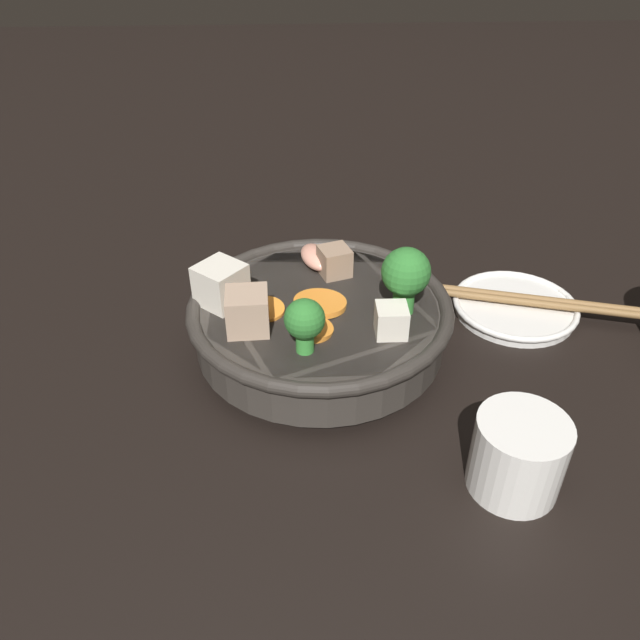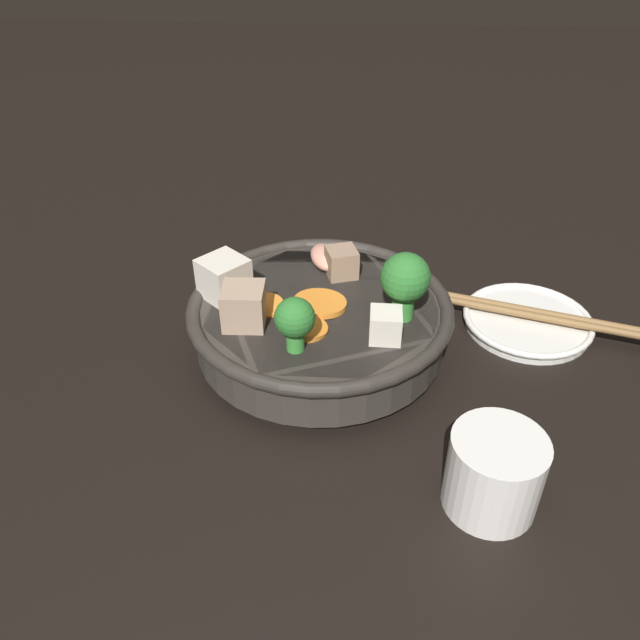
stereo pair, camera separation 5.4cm
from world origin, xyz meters
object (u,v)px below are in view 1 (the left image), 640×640
(side_saucer, at_px, (515,307))
(chopsticks_pair, at_px, (517,299))
(tea_cup, at_px, (518,454))
(stirfry_bowl, at_px, (320,317))

(side_saucer, height_order, chopsticks_pair, chopsticks_pair)
(tea_cup, distance_m, chopsticks_pair, 0.22)
(stirfry_bowl, xyz_separation_m, side_saucer, (-0.05, 0.19, -0.03))
(stirfry_bowl, xyz_separation_m, chopsticks_pair, (-0.05, 0.19, -0.02))
(chopsticks_pair, bearing_deg, tea_cup, -17.91)
(side_saucer, height_order, tea_cup, tea_cup)
(stirfry_bowl, distance_m, chopsticks_pair, 0.20)
(stirfry_bowl, bearing_deg, chopsticks_pair, 104.04)
(chopsticks_pair, bearing_deg, side_saucer, -82.87)
(side_saucer, distance_m, tea_cup, 0.22)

